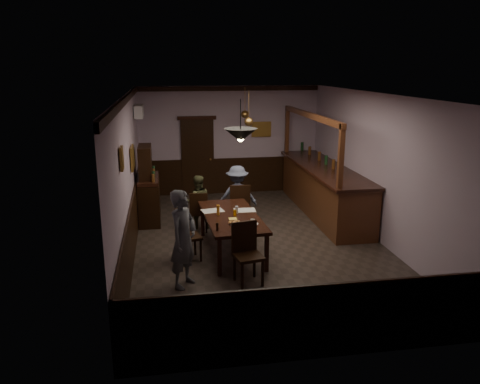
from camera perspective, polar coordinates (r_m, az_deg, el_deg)
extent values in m
cube|color=#2D2621|center=(9.70, 2.09, -6.19)|extent=(5.00, 8.00, 0.01)
cube|color=white|center=(9.05, 2.27, 11.82)|extent=(5.00, 8.00, 0.01)
cube|color=#B199B2|center=(13.14, -1.30, 6.30)|extent=(5.00, 0.01, 3.00)
cube|color=#B199B2|center=(5.56, 10.42, -6.50)|extent=(5.00, 0.01, 3.00)
cube|color=#B199B2|center=(9.11, -13.44, 1.89)|extent=(0.01, 8.00, 3.00)
cube|color=#B199B2|center=(10.05, 16.30, 2.92)|extent=(0.01, 8.00, 3.00)
cube|color=black|center=(8.99, -1.05, -3.03)|extent=(1.12, 2.25, 0.06)
cube|color=black|center=(8.11, -2.52, -7.95)|extent=(0.07, 0.07, 0.69)
cube|color=black|center=(8.29, 3.26, -7.45)|extent=(0.07, 0.07, 0.69)
cube|color=black|center=(10.00, -4.58, -3.44)|extent=(0.07, 0.07, 0.69)
cube|color=black|center=(10.14, 0.13, -3.12)|extent=(0.07, 0.07, 0.69)
cube|color=black|center=(10.28, -5.01, -2.50)|extent=(0.43, 0.43, 0.05)
cube|color=black|center=(10.04, -5.07, -1.44)|extent=(0.39, 0.08, 0.46)
cube|color=black|center=(10.50, -4.11, -3.35)|extent=(0.04, 0.04, 0.40)
cube|color=black|center=(10.51, -5.83, -3.38)|extent=(0.04, 0.04, 0.40)
cube|color=black|center=(10.20, -4.12, -3.92)|extent=(0.04, 0.04, 0.40)
cube|color=black|center=(10.21, -5.89, -3.94)|extent=(0.04, 0.04, 0.40)
cube|color=black|center=(10.41, -0.11, -1.86)|extent=(0.47, 0.47, 0.05)
cube|color=black|center=(10.14, 0.02, -0.64)|extent=(0.45, 0.06, 0.53)
cube|color=black|center=(10.68, 0.75, -2.82)|extent=(0.04, 0.04, 0.46)
cube|color=black|center=(10.64, -1.18, -2.89)|extent=(0.04, 0.04, 0.46)
cube|color=black|center=(10.34, 1.00, -3.44)|extent=(0.04, 0.04, 0.46)
cube|color=black|center=(10.30, -0.99, -3.51)|extent=(0.04, 0.04, 0.46)
cube|color=black|center=(7.80, 1.03, -7.87)|extent=(0.52, 0.52, 0.05)
cube|color=black|center=(7.86, 0.50, -5.42)|extent=(0.44, 0.13, 0.53)
cube|color=black|center=(7.69, 0.26, -10.26)|extent=(0.04, 0.04, 0.46)
cube|color=black|center=(7.81, 2.77, -9.85)|extent=(0.04, 0.04, 0.46)
cube|color=black|center=(7.99, -0.68, -9.22)|extent=(0.04, 0.04, 0.46)
cube|color=black|center=(8.11, 1.75, -8.85)|extent=(0.04, 0.04, 0.46)
cube|color=black|center=(8.77, -6.25, -5.47)|extent=(0.51, 0.51, 0.05)
cube|color=black|center=(8.63, -7.51, -3.95)|extent=(0.14, 0.42, 0.50)
cube|color=black|center=(8.76, -4.81, -7.12)|extent=(0.04, 0.04, 0.43)
cube|color=black|center=(9.06, -5.50, -6.36)|extent=(0.04, 0.04, 0.43)
cube|color=black|center=(8.66, -6.95, -7.43)|extent=(0.04, 0.04, 0.43)
cube|color=black|center=(8.97, -7.58, -6.65)|extent=(0.04, 0.04, 0.43)
imported|color=#51545D|center=(7.65, -6.93, -5.70)|extent=(0.66, 0.71, 1.64)
imported|color=#4A4D2E|center=(10.42, -5.18, -1.20)|extent=(0.61, 0.49, 1.20)
imported|color=slate|center=(10.54, -0.34, -0.45)|extent=(0.92, 0.56, 1.38)
cube|color=silver|center=(9.26, -3.36, -2.29)|extent=(0.47, 0.38, 0.01)
cube|color=silver|center=(9.27, 0.57, -2.24)|extent=(0.43, 0.32, 0.01)
cube|color=#F8D65B|center=(8.77, -0.89, -3.27)|extent=(0.16, 0.16, 0.00)
cylinder|color=white|center=(8.49, 1.75, -3.89)|extent=(0.15, 0.15, 0.01)
imported|color=white|center=(8.50, 1.54, -3.56)|extent=(0.08, 0.08, 0.07)
cylinder|color=white|center=(8.42, -0.39, -4.04)|extent=(0.22, 0.22, 0.01)
torus|color=#C68C47|center=(8.46, -1.00, -3.74)|extent=(0.13, 0.13, 0.04)
torus|color=#C68C47|center=(8.50, -0.39, -3.66)|extent=(0.13, 0.13, 0.04)
cylinder|color=orange|center=(8.92, -0.63, -2.57)|extent=(0.07, 0.07, 0.12)
cylinder|color=#BF721E|center=(8.98, -2.68, -2.20)|extent=(0.06, 0.06, 0.20)
cylinder|color=silver|center=(9.06, -0.42, -2.19)|extent=(0.06, 0.06, 0.15)
cylinder|color=black|center=(8.16, -2.79, -4.25)|extent=(0.04, 0.04, 0.14)
cube|color=black|center=(11.11, -10.98, -1.04)|extent=(0.48, 1.34, 0.96)
cube|color=black|center=(10.98, -11.11, 1.60)|extent=(0.46, 1.29, 0.08)
cube|color=black|center=(10.90, -11.48, 3.55)|extent=(0.29, 0.86, 0.77)
cube|color=#4C2914|center=(11.61, 10.16, 0.14)|extent=(0.92, 4.29, 1.12)
cube|color=black|center=(11.47, 10.20, 2.94)|extent=(1.02, 4.39, 0.06)
cube|color=#4C2914|center=(11.15, 8.60, 9.20)|extent=(0.10, 4.18, 0.12)
cube|color=#4C2914|center=(9.34, 12.25, 4.07)|extent=(0.10, 0.10, 1.33)
cube|color=#4C2914|center=(13.17, 5.78, 7.51)|extent=(0.10, 0.10, 1.33)
cube|color=black|center=(13.07, -5.18, 4.20)|extent=(0.90, 0.06, 2.10)
cube|color=white|center=(11.82, -12.23, 9.61)|extent=(0.20, 0.85, 0.30)
cube|color=olive|center=(7.41, -14.23, 3.98)|extent=(0.04, 0.28, 0.36)
cube|color=olive|center=(9.85, -12.98, 4.09)|extent=(0.04, 0.62, 0.48)
cube|color=olive|center=(13.21, 2.62, 7.65)|extent=(0.55, 0.04, 0.42)
cylinder|color=black|center=(7.80, 0.07, 9.11)|extent=(0.02, 0.02, 0.59)
cone|color=black|center=(7.84, 0.07, 6.96)|extent=(0.56, 0.56, 0.22)
sphere|color=#FFD88C|center=(7.85, 0.07, 6.60)|extent=(0.12, 0.12, 0.12)
cylinder|color=#BF8C3F|center=(10.62, 1.08, 10.43)|extent=(0.02, 0.02, 0.70)
cone|color=#BF8C3F|center=(10.65, 1.07, 8.56)|extent=(0.20, 0.20, 0.22)
sphere|color=#FFD88C|center=(10.66, 1.07, 8.29)|extent=(0.12, 0.12, 0.12)
cylinder|color=#BF8C3F|center=(12.28, 0.60, 11.08)|extent=(0.02, 0.02, 0.70)
cone|color=#BF8C3F|center=(12.31, 0.60, 9.46)|extent=(0.20, 0.20, 0.22)
sphere|color=#FFD88C|center=(12.31, 0.60, 9.23)|extent=(0.12, 0.12, 0.12)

